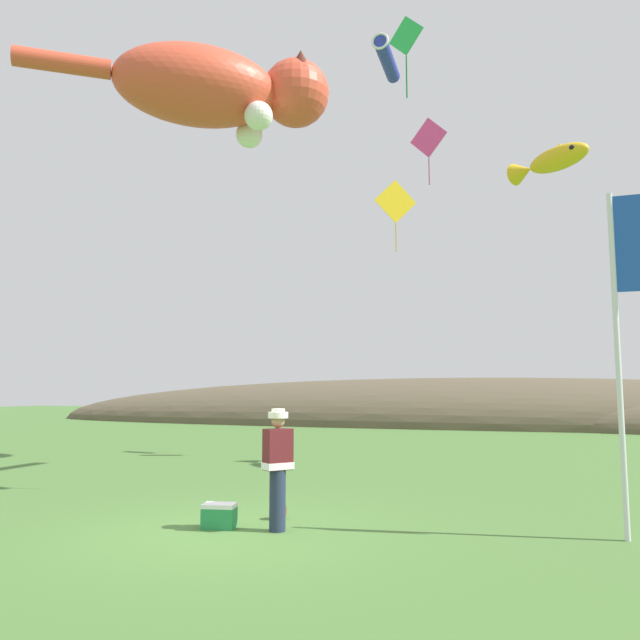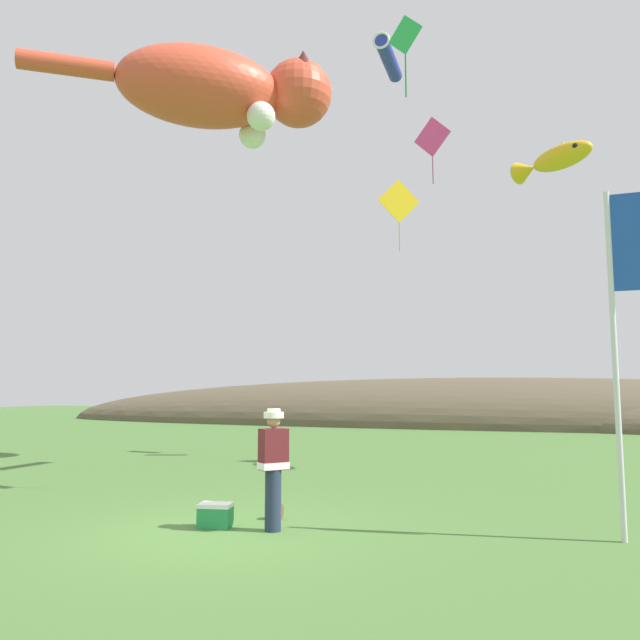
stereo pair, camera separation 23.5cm
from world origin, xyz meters
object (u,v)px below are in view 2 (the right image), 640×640
(kite_spool, at_px, (276,511))
(festival_banner_pole, at_px, (623,308))
(picnic_cooler, at_px, (215,515))
(kite_diamond_gold, at_px, (399,202))
(festival_attendant, at_px, (273,465))
(kite_tube_streamer, at_px, (388,58))
(kite_diamond_pink, at_px, (432,137))
(kite_giant_cat, at_px, (222,91))
(kite_fish_windsock, at_px, (554,160))
(kite_diamond_green, at_px, (405,36))

(kite_spool, height_order, festival_banner_pole, festival_banner_pole)
(picnic_cooler, distance_m, kite_diamond_gold, 12.55)
(festival_attendant, xyz_separation_m, kite_tube_streamer, (0.28, 6.36, 9.65))
(kite_tube_streamer, xyz_separation_m, kite_diamond_pink, (0.35, 4.35, -0.46))
(kite_tube_streamer, height_order, kite_diamond_gold, kite_tube_streamer)
(kite_giant_cat, relative_size, kite_tube_streamer, 3.92)
(picnic_cooler, relative_size, kite_fish_windsock, 0.24)
(festival_banner_pole, height_order, kite_giant_cat, kite_giant_cat)
(festival_banner_pole, bearing_deg, kite_spool, -177.28)
(kite_giant_cat, bearing_deg, picnic_cooler, -60.30)
(kite_fish_windsock, bearing_deg, kite_diamond_gold, 164.01)
(kite_fish_windsock, height_order, kite_diamond_green, kite_diamond_green)
(kite_diamond_green, bearing_deg, festival_attendant, -114.03)
(kite_spool, relative_size, kite_diamond_green, 0.14)
(kite_tube_streamer, bearing_deg, picnic_cooler, -100.45)
(kite_diamond_green, bearing_deg, picnic_cooler, -125.47)
(picnic_cooler, height_order, kite_fish_windsock, kite_fish_windsock)
(kite_diamond_gold, distance_m, kite_diamond_pink, 2.62)
(festival_attendant, xyz_separation_m, picnic_cooler, (-0.91, -0.09, -0.77))
(kite_spool, relative_size, kite_diamond_gold, 0.11)
(festival_attendant, relative_size, kite_diamond_gold, 0.78)
(picnic_cooler, xyz_separation_m, kite_diamond_gold, (0.62, 9.91, 7.67))
(kite_tube_streamer, bearing_deg, festival_banner_pole, -49.11)
(kite_tube_streamer, height_order, kite_diamond_green, kite_tube_streamer)
(kite_giant_cat, distance_m, kite_fish_windsock, 9.51)
(kite_fish_windsock, distance_m, kite_diamond_pink, 4.63)
(kite_spool, relative_size, kite_giant_cat, 0.03)
(kite_diamond_green, distance_m, kite_diamond_pink, 7.65)
(festival_banner_pole, bearing_deg, kite_diamond_pink, 113.76)
(kite_tube_streamer, xyz_separation_m, kite_diamond_green, (1.12, -3.20, -1.43))
(kite_fish_windsock, bearing_deg, kite_diamond_green, -117.47)
(festival_attendant, height_order, kite_diamond_gold, kite_diamond_gold)
(kite_spool, xyz_separation_m, kite_giant_cat, (-4.45, 5.87, 10.61))
(festival_attendant, distance_m, picnic_cooler, 1.19)
(festival_attendant, distance_m, kite_tube_streamer, 11.56)
(kite_spool, height_order, kite_diamond_pink, kite_diamond_pink)
(festival_attendant, distance_m, kite_diamond_green, 8.92)
(festival_attendant, relative_size, kite_diamond_green, 1.01)
(festival_attendant, xyz_separation_m, kite_fish_windsock, (4.21, 8.54, 7.18))
(picnic_cooler, distance_m, kite_giant_cat, 13.10)
(festival_attendant, bearing_deg, kite_diamond_gold, 91.64)
(kite_spool, relative_size, picnic_cooler, 0.46)
(picnic_cooler, xyz_separation_m, kite_tube_streamer, (1.19, 6.45, 10.42))
(kite_spool, height_order, kite_diamond_green, kite_diamond_green)
(kite_giant_cat, height_order, kite_diamond_gold, kite_giant_cat)
(kite_spool, xyz_separation_m, festival_banner_pole, (5.20, 0.25, 3.08))
(kite_giant_cat, relative_size, kite_diamond_gold, 3.25)
(kite_diamond_green, bearing_deg, kite_giant_cat, 150.45)
(festival_banner_pole, bearing_deg, picnic_cooler, -169.04)
(festival_attendant, height_order, picnic_cooler, festival_attendant)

